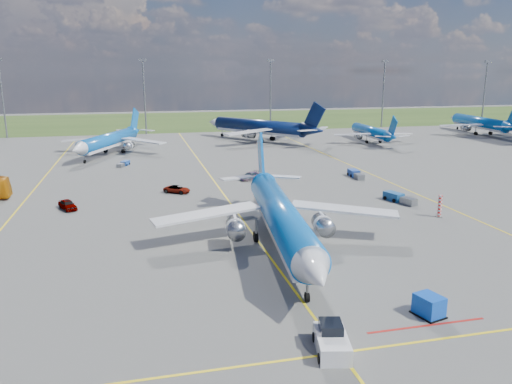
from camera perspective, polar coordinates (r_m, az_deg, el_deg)
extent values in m
plane|color=#525250|center=(54.04, 1.29, -7.03)|extent=(400.00, 400.00, 0.00)
cube|color=#2D4719|center=(200.20, -9.81, 8.01)|extent=(400.00, 80.00, 0.01)
cube|color=yellow|center=(82.17, -4.04, 0.20)|extent=(0.25, 160.00, 0.02)
cube|color=yellow|center=(36.96, 9.60, -17.66)|extent=(60.00, 0.25, 0.02)
cube|color=yellow|center=(92.47, -23.79, 0.58)|extent=(0.25, 120.00, 0.02)
cube|color=yellow|center=(100.53, 12.10, 2.42)|extent=(0.25, 120.00, 0.02)
cube|color=#A5140F|center=(41.91, 18.94, -14.24)|extent=(10.00, 0.25, 0.02)
cylinder|color=slate|center=(163.32, -26.97, 9.38)|extent=(0.50, 0.50, 22.00)
cylinder|color=slate|center=(159.09, -12.62, 10.44)|extent=(0.50, 0.50, 22.00)
cube|color=slate|center=(158.92, -12.83, 14.50)|extent=(2.20, 0.50, 0.80)
cylinder|color=slate|center=(164.77, 1.67, 10.85)|extent=(0.50, 0.50, 22.00)
cube|color=slate|center=(164.60, 1.70, 14.79)|extent=(2.20, 0.50, 0.80)
cylinder|color=slate|center=(179.40, 14.33, 10.68)|extent=(0.50, 0.50, 22.00)
cube|color=slate|center=(179.25, 14.54, 14.28)|extent=(2.20, 0.50, 0.80)
cylinder|color=slate|center=(201.05, 24.64, 10.15)|extent=(0.50, 0.50, 22.00)
cube|color=slate|center=(200.91, 24.97, 13.36)|extent=(2.20, 0.50, 0.80)
cylinder|color=red|center=(71.14, 20.26, -1.52)|extent=(0.50, 0.50, 3.00)
cube|color=silver|center=(36.68, 8.65, -16.75)|extent=(2.97, 4.45, 1.26)
cube|color=black|center=(36.75, 8.55, -15.11)|extent=(1.90, 2.04, 0.87)
cube|color=slate|center=(38.89, 8.02, -15.00)|extent=(0.74, 2.33, 0.19)
cube|color=blue|center=(43.17, 19.16, -12.16)|extent=(2.20, 2.50, 1.70)
imported|color=#999999|center=(75.37, -20.73, -1.36)|extent=(3.26, 4.44, 1.41)
imported|color=#999999|center=(81.09, -9.00, 0.31)|extent=(4.66, 4.02, 1.19)
imported|color=#999999|center=(89.98, -0.66, 1.85)|extent=(4.80, 4.25, 1.33)
cube|color=#174E8C|center=(78.26, 15.44, -0.49)|extent=(2.45, 3.30, 1.25)
cube|color=slate|center=(76.41, 17.05, -1.02)|extent=(2.01, 2.58, 1.02)
cube|color=#1A469E|center=(107.30, -14.72, 3.23)|extent=(2.00, 2.54, 0.95)
cube|color=slate|center=(105.32, -15.22, 2.96)|extent=(1.64, 2.00, 0.78)
cube|color=#193F9B|center=(94.67, 11.10, 2.15)|extent=(1.74, 2.97, 1.21)
cube|color=slate|center=(92.08, 11.71, 1.73)|extent=(1.48, 2.29, 0.99)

